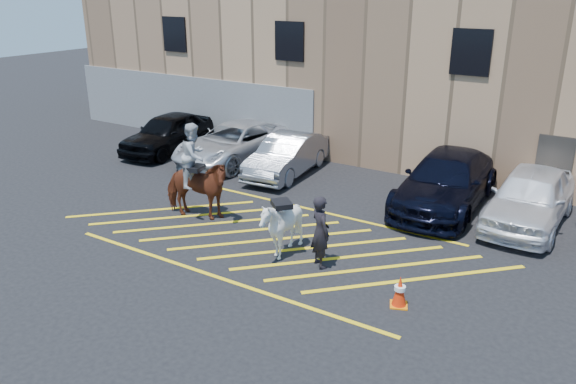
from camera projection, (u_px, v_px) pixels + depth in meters
The scene contains 12 objects.
ground at pixel (279, 236), 15.89m from camera, with size 90.00×90.00×0.00m, color black.
car_black_suv at pixel (168, 133), 23.62m from camera, with size 1.91×4.74×1.62m, color black.
car_white_pickup at pixel (235, 143), 22.25m from camera, with size 2.56×5.55×1.54m, color silver.
car_silver_sedan at pixel (287, 155), 20.78m from camera, with size 1.55×4.46×1.47m, color gray.
car_blue_suv at pixel (446, 181), 17.78m from camera, with size 2.35×5.77×1.68m, color black.
car_white_suv at pixel (530, 197), 16.40m from camera, with size 1.98×4.93×1.68m, color white.
handler at pixel (320, 232), 13.89m from camera, with size 0.68×0.45×1.88m, color black.
warehouse at pixel (430, 59), 24.13m from camera, with size 32.42×10.20×7.30m.
hatching_zone at pixel (273, 239), 15.65m from camera, with size 12.60×5.12×0.01m.
mounted_bay at pixel (196, 181), 16.70m from camera, with size 2.41×1.50×2.95m.
saddled_white at pixel (282, 227), 14.48m from camera, with size 1.96×1.97×1.63m.
traffic_cone at pixel (400, 291), 12.32m from camera, with size 0.50×0.50×0.73m.
Camera 1 is at (7.92, -12.09, 6.71)m, focal length 35.00 mm.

